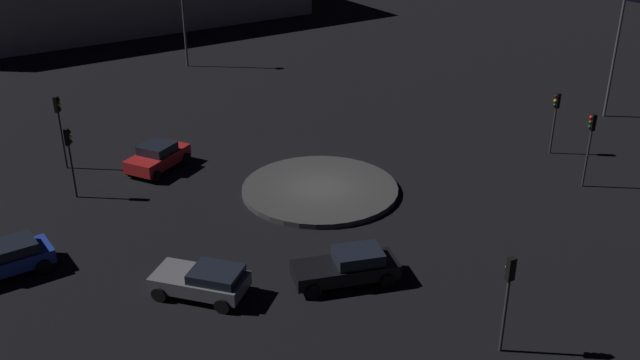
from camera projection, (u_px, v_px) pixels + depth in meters
name	position (u px, v px, depth m)	size (l,w,h in m)	color
ground_plane	(320.00, 192.00, 39.00)	(114.35, 114.35, 0.00)	black
roundabout_island	(320.00, 189.00, 38.93)	(8.45, 8.45, 0.29)	#383838
car_red	(158.00, 156.00, 41.34)	(3.67, 4.27, 1.54)	red
car_black	(348.00, 266.00, 30.77)	(2.97, 4.81, 1.49)	black
car_blue	(3.00, 259.00, 31.28)	(2.26, 4.38, 1.46)	#1E38A5
car_grey	(203.00, 280.00, 29.86)	(4.14, 4.00, 1.35)	slate
traffic_light_west	(508.00, 286.00, 25.68)	(0.37, 0.32, 4.04)	#2D2D2D
traffic_light_northeast	(59.00, 118.00, 40.46)	(0.38, 0.39, 4.35)	#2D2D2D
traffic_light_northeast_near	(69.00, 149.00, 37.22)	(0.37, 0.40, 3.91)	#2D2D2D
traffic_light_southwest	(590.00, 136.00, 38.32)	(0.37, 0.40, 4.21)	#2D2D2D
traffic_light_south	(555.00, 111.00, 42.59)	(0.33, 0.38, 3.82)	#2D2D2D
streetlamp_south	(619.00, 33.00, 47.11)	(0.50, 0.50, 9.22)	#4C4C51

